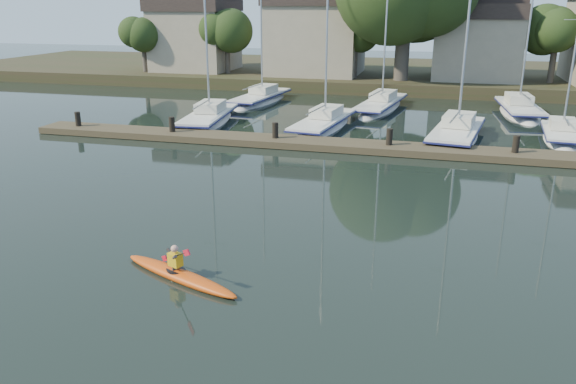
% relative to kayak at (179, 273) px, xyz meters
% --- Properties ---
extents(ground, '(160.00, 160.00, 0.00)m').
position_rel_kayak_xyz_m(ground, '(1.25, 1.51, -0.16)').
color(ground, black).
rests_on(ground, ground).
extents(kayak, '(4.09, 2.07, 1.34)m').
position_rel_kayak_xyz_m(kayak, '(0.00, 0.00, 0.00)').
color(kayak, '#BB480E').
rests_on(kayak, ground).
extents(dock, '(34.00, 2.00, 1.80)m').
position_rel_kayak_xyz_m(dock, '(1.25, 15.51, 0.04)').
color(dock, '#463B28').
rests_on(dock, ground).
extents(sailboat_1, '(3.25, 9.13, 14.60)m').
position_rel_kayak_xyz_m(sailboat_1, '(-7.45, 20.01, -0.36)').
color(sailboat_1, silver).
rests_on(sailboat_1, ground).
extents(sailboat_2, '(3.19, 9.30, 15.08)m').
position_rel_kayak_xyz_m(sailboat_2, '(-0.10, 20.33, -0.35)').
color(sailboat_2, silver).
rests_on(sailboat_2, ground).
extents(sailboat_3, '(3.68, 9.15, 14.35)m').
position_rel_kayak_xyz_m(sailboat_3, '(7.62, 19.34, -0.38)').
color(sailboat_3, silver).
rests_on(sailboat_3, ground).
extents(sailboat_4, '(2.55, 6.71, 11.16)m').
position_rel_kayak_xyz_m(sailboat_4, '(13.24, 20.61, -0.34)').
color(sailboat_4, silver).
rests_on(sailboat_4, ground).
extents(sailboat_5, '(3.13, 9.30, 15.11)m').
position_rel_kayak_xyz_m(sailboat_5, '(-6.67, 28.47, -0.35)').
color(sailboat_5, silver).
rests_on(sailboat_5, ground).
extents(sailboat_6, '(3.52, 10.23, 15.95)m').
position_rel_kayak_xyz_m(sailboat_6, '(2.55, 27.76, -0.35)').
color(sailboat_6, silver).
rests_on(sailboat_6, ground).
extents(sailboat_7, '(2.88, 8.83, 14.01)m').
position_rel_kayak_xyz_m(sailboat_7, '(11.87, 28.22, -0.37)').
color(sailboat_7, silver).
rests_on(sailboat_7, ground).
extents(shore, '(90.00, 25.25, 12.75)m').
position_rel_kayak_xyz_m(shore, '(2.86, 41.80, 3.07)').
color(shore, '#262E17').
rests_on(shore, ground).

